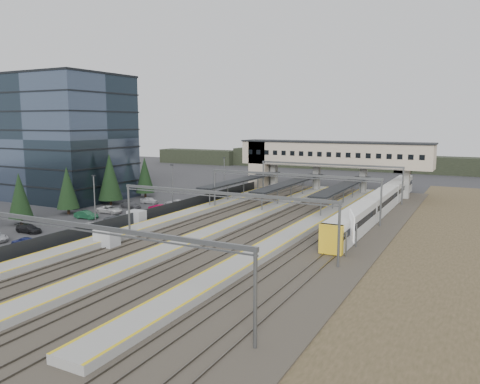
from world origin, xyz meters
The scene contains 15 objects.
ground centered at (0.00, 0.00, 0.00)m, with size 220.00×220.00×0.00m, color #2B2B2D.
office_building centered at (-36.00, 12.00, 12.19)m, with size 24.30×18.30×24.30m.
conifer_row centered at (-22.00, -3.86, 4.84)m, with size 4.42×49.82×9.50m.
car_park centered at (-13.44, -7.19, 0.61)m, with size 10.63×44.72×1.29m.
lampposts centered at (-8.00, 1.25, 4.34)m, with size 0.50×53.25×8.07m.
fence centered at (-6.50, 5.00, 1.00)m, with size 0.08×90.00×2.00m.
relay_cabin_near centered at (-1.41, -12.84, 1.11)m, with size 2.71×2.02×2.23m.
relay_cabin_far centered at (-6.67, -1.00, 1.05)m, with size 2.34×1.97×2.11m.
rail_corridor centered at (9.34, 5.00, 0.29)m, with size 34.00×90.00×0.92m.
canopies centered at (7.00, 27.00, 3.92)m, with size 23.10×30.00×3.28m.
footbridge centered at (7.70, 42.00, 7.93)m, with size 40.40×6.40×11.20m.
gantries centered at (12.00, 3.00, 6.00)m, with size 28.40×62.28×7.17m.
train centered at (24.00, 23.81, 1.94)m, with size 2.71×56.64×3.41m.
billboard centered at (25.71, -1.54, 3.17)m, with size 1.99×5.40×4.75m.
treeline_far centered at (23.81, 92.28, 2.95)m, with size 170.00×19.00×7.00m.
Camera 1 is at (38.74, -54.59, 15.21)m, focal length 35.00 mm.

